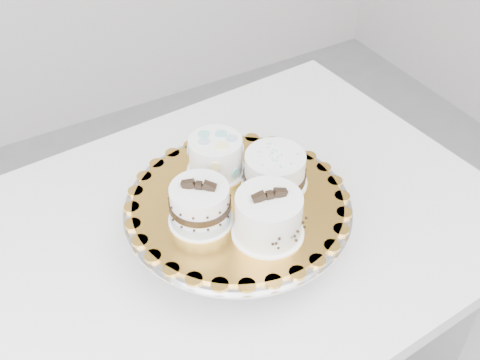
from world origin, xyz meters
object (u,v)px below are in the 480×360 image
table (206,263)px  cake_banded (200,206)px  cake_dots (216,155)px  cake_swirl (268,217)px  cake_ribbon (275,170)px  cake_board (238,202)px  cake_stand (238,217)px

table → cake_banded: 0.24m
table → cake_dots: (0.05, 0.04, 0.23)m
table → cake_swirl: cake_swirl is taller
cake_dots → cake_ribbon: (0.08, -0.08, -0.01)m
cake_banded → cake_dots: size_ratio=1.07×
cake_banded → cake_dots: bearing=89.4°
cake_board → cake_swirl: (0.00, -0.09, 0.04)m
cake_board → cake_banded: 0.09m
cake_banded → cake_swirl: bearing=-6.1°
table → cake_banded: bearing=-123.0°
cake_board → cake_dots: bearing=86.3°
cake_stand → cake_dots: 0.12m
cake_swirl → cake_banded: (-0.08, 0.08, -0.00)m
cake_stand → table: bearing=128.0°
table → cake_swirl: 0.28m
cake_dots → cake_ribbon: bearing=-71.9°
table → cake_board: 0.20m
table → cake_dots: bearing=33.3°
table → cake_dots: size_ratio=9.51×
cake_banded → cake_board: bearing=45.8°
cake_swirl → cake_stand: bearing=105.0°
cake_stand → cake_ribbon: size_ratio=3.14×
table → cake_ribbon: bearing=-23.8°
cake_board → cake_dots: cake_dots is taller
cake_stand → cake_swirl: 0.12m
cake_board → cake_dots: (0.01, 0.09, 0.04)m
cake_stand → cake_banded: bearing=-173.5°
table → cake_ribbon: cake_ribbon is taller
table → cake_swirl: bearing=-76.2°
cake_swirl → cake_dots: size_ratio=1.00×
cake_swirl → cake_dots: bearing=101.8°
cake_ribbon → cake_stand: bearing=-163.6°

